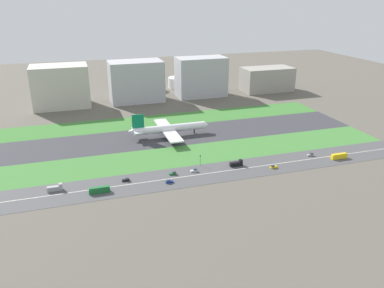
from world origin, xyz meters
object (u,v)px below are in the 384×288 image
(airliner, at_px, (168,129))
(office_tower, at_px, (201,77))
(terminal_building, at_px, (61,86))
(cargo_warehouse, at_px, (267,79))
(fuel_tank_west, at_px, (149,84))
(car_4, at_px, (310,155))
(fuel_tank_east, at_px, (204,80))
(car_3, at_px, (173,173))
(car_5, at_px, (273,167))
(truck_1, at_px, (55,188))
(truck_0, at_px, (236,164))
(car_2, at_px, (169,181))
(bus_0, at_px, (99,190))
(car_0, at_px, (194,170))
(bus_1, at_px, (339,156))
(traffic_light, at_px, (200,159))
(hangar_building, at_px, (136,81))
(car_1, at_px, (126,180))
(fuel_tank_centre, at_px, (179,83))

(airliner, bearing_deg, office_tower, 59.93)
(terminal_building, height_order, cargo_warehouse, terminal_building)
(airliner, distance_m, fuel_tank_west, 160.02)
(airliner, xyz_separation_m, car_4, (83.34, -68.00, -5.31))
(fuel_tank_east, bearing_deg, terminal_building, -164.60)
(car_3, bearing_deg, car_5, -8.92)
(truck_1, bearing_deg, terminal_building, 88.34)
(car_5, height_order, office_tower, office_tower)
(truck_0, relative_size, terminal_building, 0.16)
(car_2, height_order, bus_0, bus_0)
(office_tower, bearing_deg, terminal_building, 180.00)
(car_0, height_order, truck_0, truck_0)
(bus_1, relative_size, terminal_building, 0.22)
(traffic_light, bearing_deg, car_5, -22.58)
(airliner, bearing_deg, terminal_building, 124.41)
(airliner, xyz_separation_m, car_5, (49.22, -78.00, -5.31))
(traffic_light, height_order, hangar_building, hangar_building)
(traffic_light, height_order, fuel_tank_west, fuel_tank_west)
(traffic_light, bearing_deg, car_0, -130.38)
(cargo_warehouse, bearing_deg, truck_0, -122.85)
(car_1, height_order, fuel_tank_west, fuel_tank_west)
(fuel_tank_west, bearing_deg, truck_0, -87.48)
(airliner, height_order, car_0, airliner)
(truck_0, bearing_deg, cargo_warehouse, 57.15)
(car_0, relative_size, bus_1, 0.38)
(truck_1, relative_size, car_4, 1.91)
(car_5, height_order, bus_1, bus_1)
(fuel_tank_centre, relative_size, fuel_tank_east, 1.08)
(car_5, height_order, car_3, same)
(bus_1, bearing_deg, truck_0, -8.02)
(hangar_building, distance_m, fuel_tank_west, 52.05)
(car_2, distance_m, bus_0, 40.19)
(truck_0, xyz_separation_m, hangar_building, (-32.21, 182.00, 18.92))
(fuel_tank_east, bearing_deg, car_2, -113.87)
(airliner, bearing_deg, traffic_light, -84.34)
(car_2, height_order, car_5, same)
(car_0, bearing_deg, car_2, -151.95)
(car_1, height_order, hangar_building, hangar_building)
(bus_0, distance_m, office_tower, 230.32)
(truck_0, height_order, fuel_tank_east, fuel_tank_east)
(bus_0, bearing_deg, truck_0, -173.50)
(office_tower, bearing_deg, fuel_tank_west, 136.83)
(truck_1, xyz_separation_m, truck_0, (111.36, 0.00, 0.00))
(car_2, distance_m, office_tower, 211.16)
(car_5, bearing_deg, truck_0, -25.23)
(bus_1, bearing_deg, traffic_light, -10.95)
(traffic_light, height_order, cargo_warehouse, cargo_warehouse)
(car_2, height_order, fuel_tank_west, fuel_tank_west)
(fuel_tank_west, bearing_deg, terminal_building, -154.91)
(car_2, xyz_separation_m, office_tower, (85.61, 192.00, 19.86))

